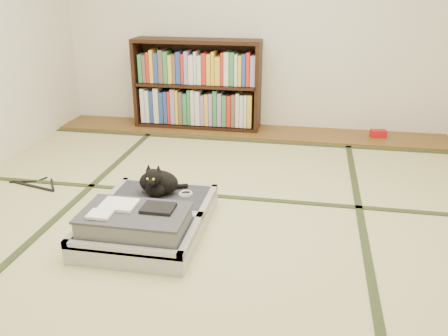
# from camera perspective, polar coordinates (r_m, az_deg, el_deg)

# --- Properties ---
(floor) EXTENTS (4.50, 4.50, 0.00)m
(floor) POSITION_cam_1_polar(r_m,az_deg,el_deg) (3.14, -2.09, -6.52)
(floor) COLOR #C9CA86
(floor) RESTS_ON ground
(wood_strip) EXTENTS (4.00, 0.50, 0.02)m
(wood_strip) POSITION_cam_1_polar(r_m,az_deg,el_deg) (4.96, 2.96, 4.41)
(wood_strip) COLOR brown
(wood_strip) RESTS_ON ground
(red_item) EXTENTS (0.16, 0.11, 0.07)m
(red_item) POSITION_cam_1_polar(r_m,az_deg,el_deg) (4.98, 18.07, 3.97)
(red_item) COLOR #B70E13
(red_item) RESTS_ON wood_strip
(tatami_borders) EXTENTS (4.00, 4.50, 0.01)m
(tatami_borders) POSITION_cam_1_polar(r_m,az_deg,el_deg) (3.57, -0.36, -2.77)
(tatami_borders) COLOR #2D381E
(tatami_borders) RESTS_ON ground
(bookcase) EXTENTS (1.32, 0.30, 0.92)m
(bookcase) POSITION_cam_1_polar(r_m,az_deg,el_deg) (5.01, -3.26, 9.82)
(bookcase) COLOR black
(bookcase) RESTS_ON wood_strip
(suitcase) EXTENTS (0.69, 0.92, 0.27)m
(suitcase) POSITION_cam_1_polar(r_m,az_deg,el_deg) (2.99, -9.29, -6.23)
(suitcase) COLOR #B6B7BB
(suitcase) RESTS_ON floor
(cat) EXTENTS (0.31, 0.31, 0.25)m
(cat) POSITION_cam_1_polar(r_m,az_deg,el_deg) (3.19, -7.98, -1.73)
(cat) COLOR black
(cat) RESTS_ON suitcase
(cable_coil) EXTENTS (0.10, 0.10, 0.02)m
(cable_coil) POSITION_cam_1_polar(r_m,az_deg,el_deg) (3.21, -4.63, -3.06)
(cable_coil) COLOR white
(cable_coil) RESTS_ON suitcase
(hanger) EXTENTS (0.43, 0.24, 0.01)m
(hanger) POSITION_cam_1_polar(r_m,az_deg,el_deg) (3.95, -21.74, -1.85)
(hanger) COLOR black
(hanger) RESTS_ON floor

